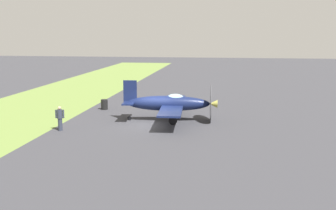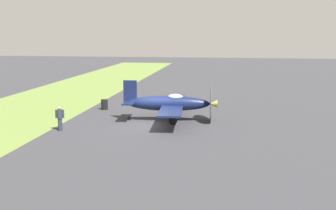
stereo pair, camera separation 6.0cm
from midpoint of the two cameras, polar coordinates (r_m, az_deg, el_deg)
ground_plane at (r=31.04m, az=-2.38°, el=-2.71°), size 160.00×160.00×0.00m
airplane_lead at (r=32.10m, az=0.21°, el=0.23°), size 9.22×7.29×3.28m
ground_crew_chief at (r=29.98m, az=-14.67°, el=-1.71°), size 0.38×0.63×1.73m
fuel_drum at (r=37.33m, az=-8.77°, el=0.07°), size 0.60×0.60×0.90m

